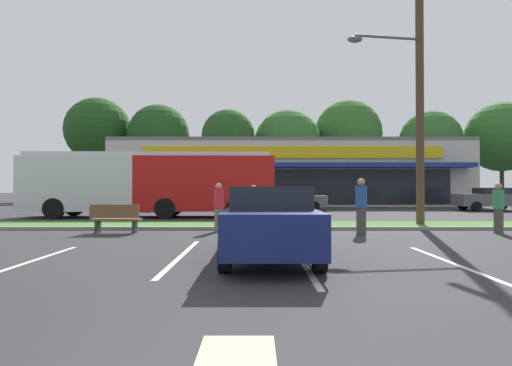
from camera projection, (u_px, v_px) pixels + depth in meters
name	position (u px, v px, depth m)	size (l,w,h in m)	color
grass_median	(259.00, 225.00, 15.61)	(56.00, 2.20, 0.12)	#427A2D
curb_lip	(259.00, 228.00, 14.39)	(56.00, 0.24, 0.12)	gray
parking_stripe_0	(21.00, 265.00, 7.82)	(0.12, 4.80, 0.01)	silver
parking_stripe_1	(183.00, 256.00, 8.91)	(0.12, 4.80, 0.01)	silver
parking_stripe_2	(305.00, 261.00, 8.21)	(0.12, 4.80, 0.01)	silver
parking_stripe_3	(463.00, 266.00, 7.72)	(0.12, 4.80, 0.01)	silver
storefront_building	(289.00, 174.00, 37.41)	(29.25, 12.93, 5.50)	#BCB7AD
tree_far_left	(100.00, 130.00, 48.39)	(7.66, 7.66, 12.17)	#473323
tree_left	(161.00, 135.00, 47.05)	(7.03, 7.03, 11.10)	#473323
tree_mid_left	(230.00, 136.00, 43.86)	(5.75, 5.75, 9.94)	#473323
tree_mid	(290.00, 144.00, 46.16)	(7.62, 7.62, 10.34)	#473323
tree_mid_right	(350.00, 134.00, 48.23)	(7.88, 7.88, 11.89)	#473323
tree_right	(433.00, 141.00, 45.33)	(6.73, 6.73, 10.12)	#473323
tree_far_right	(504.00, 137.00, 44.93)	(7.63, 7.63, 10.95)	#473323
utility_pole	(419.00, 87.00, 15.44)	(3.11, 2.39, 9.94)	#4C3826
city_bus	(153.00, 182.00, 20.76)	(12.53, 2.97, 3.25)	#B71414
bus_stop_bench	(118.00, 218.00, 13.37)	(1.60, 0.45, 0.95)	brown
car_0	(155.00, 199.00, 26.65)	(4.17, 1.90, 1.43)	slate
car_1	(293.00, 199.00, 26.72)	(4.46, 2.02, 1.49)	#515459
car_2	(493.00, 199.00, 26.45)	(4.24, 1.87, 1.50)	#515459
car_4	(271.00, 221.00, 8.60)	(1.88, 4.77, 1.52)	navy
pedestrian_near_bench	(363.00, 206.00, 12.90)	(0.36, 0.36, 1.79)	#47423D
pedestrian_by_pole	(255.00, 210.00, 12.60)	(0.32, 0.32, 1.58)	#726651
pedestrian_mid	(501.00, 208.00, 13.27)	(0.33, 0.33, 1.65)	#47423D
pedestrian_far	(221.00, 207.00, 13.89)	(0.33, 0.33, 1.66)	#726651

